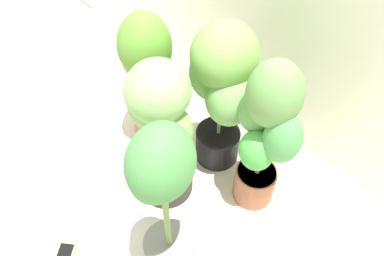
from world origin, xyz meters
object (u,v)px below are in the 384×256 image
potted_plant_back_left (148,72)px  potted_plant_back_center (222,86)px  hygrometer_box (66,252)px  potted_plant_center (161,128)px  potted_plant_back_right (266,132)px  potted_plant_front_right (162,199)px

potted_plant_back_left → potted_plant_back_center: size_ratio=0.94×
hygrometer_box → potted_plant_back_left: bearing=-20.8°
potted_plant_back_center → potted_plant_center: (-0.05, -0.33, -0.06)m
potted_plant_back_right → hygrometer_box: (-0.41, -0.82, -0.48)m
potted_plant_center → hygrometer_box: 0.72m
potted_plant_back_left → potted_plant_back_right: bearing=7.0°
potted_plant_back_left → hygrometer_box: 0.90m
potted_plant_back_right → potted_plant_front_right: (-0.06, -0.51, 0.03)m
potted_plant_front_right → hygrometer_box: bearing=-138.3°
potted_plant_back_left → potted_plant_front_right: 0.72m
potted_plant_back_left → hygrometer_box: potted_plant_back_left is taller
potted_plant_center → hygrometer_box: (-0.06, -0.56, -0.45)m
potted_plant_back_left → potted_plant_center: 0.35m
potted_plant_front_right → potted_plant_center: bearing=138.7°
potted_plant_back_left → potted_plant_back_center: potted_plant_back_center is taller
potted_plant_back_left → potted_plant_front_right: size_ratio=0.88×
potted_plant_back_right → hygrometer_box: 1.04m
potted_plant_back_right → potted_plant_center: (-0.35, -0.26, -0.03)m
potted_plant_center → potted_plant_front_right: bearing=-41.3°
potted_plant_center → hygrometer_box: potted_plant_center is taller
potted_plant_back_left → potted_plant_back_center: 0.38m
hygrometer_box → potted_plant_back_center: bearing=-45.5°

